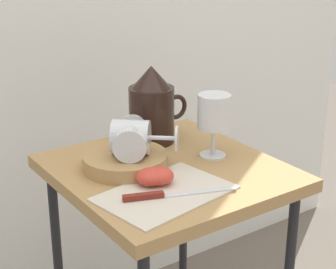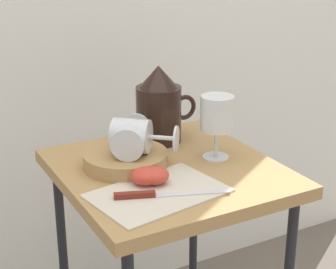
{
  "view_description": "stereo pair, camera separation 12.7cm",
  "coord_description": "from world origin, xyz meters",
  "px_view_note": "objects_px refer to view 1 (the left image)",
  "views": [
    {
      "loc": [
        -0.67,
        -0.98,
        1.21
      ],
      "look_at": [
        0.0,
        0.0,
        0.77
      ],
      "focal_mm": 59.66,
      "sensor_mm": 36.0,
      "label": 1
    },
    {
      "loc": [
        -0.57,
        -1.05,
        1.21
      ],
      "look_at": [
        0.0,
        0.0,
        0.77
      ],
      "focal_mm": 59.66,
      "sensor_mm": 36.0,
      "label": 2
    }
  ],
  "objects_px": {
    "table": "(168,195)",
    "wine_glass_tipped_far": "(133,137)",
    "apple_half_left": "(159,176)",
    "wine_glass_upright": "(214,115)",
    "wine_glass_tipped_near": "(131,141)",
    "pitcher": "(152,112)",
    "apple_half_right": "(151,177)",
    "knife": "(163,195)",
    "basket_tray": "(125,161)"
  },
  "relations": [
    {
      "from": "wine_glass_upright",
      "to": "apple_half_right",
      "type": "distance_m",
      "value": 0.24
    },
    {
      "from": "table",
      "to": "knife",
      "type": "distance_m",
      "value": 0.18
    },
    {
      "from": "apple_half_left",
      "to": "wine_glass_tipped_near",
      "type": "bearing_deg",
      "value": 95.45
    },
    {
      "from": "wine_glass_tipped_near",
      "to": "apple_half_right",
      "type": "xyz_separation_m",
      "value": [
        -0.01,
        -0.09,
        -0.05
      ]
    },
    {
      "from": "basket_tray",
      "to": "pitcher",
      "type": "relative_size",
      "value": 0.98
    },
    {
      "from": "basket_tray",
      "to": "wine_glass_upright",
      "type": "distance_m",
      "value": 0.24
    },
    {
      "from": "knife",
      "to": "apple_half_left",
      "type": "bearing_deg",
      "value": 64.21
    },
    {
      "from": "wine_glass_tipped_far",
      "to": "wine_glass_upright",
      "type": "bearing_deg",
      "value": -15.11
    },
    {
      "from": "wine_glass_tipped_far",
      "to": "apple_half_left",
      "type": "height_order",
      "value": "wine_glass_tipped_far"
    },
    {
      "from": "basket_tray",
      "to": "knife",
      "type": "distance_m",
      "value": 0.18
    },
    {
      "from": "apple_half_left",
      "to": "knife",
      "type": "height_order",
      "value": "apple_half_left"
    },
    {
      "from": "wine_glass_tipped_far",
      "to": "apple_half_right",
      "type": "xyz_separation_m",
      "value": [
        -0.02,
        -0.11,
        -0.05
      ]
    },
    {
      "from": "table",
      "to": "wine_glass_tipped_far",
      "type": "distance_m",
      "value": 0.17
    },
    {
      "from": "table",
      "to": "wine_glass_tipped_near",
      "type": "bearing_deg",
      "value": 159.33
    },
    {
      "from": "wine_glass_tipped_far",
      "to": "apple_half_left",
      "type": "bearing_deg",
      "value": -91.88
    },
    {
      "from": "table",
      "to": "wine_glass_tipped_near",
      "type": "relative_size",
      "value": 4.47
    },
    {
      "from": "apple_half_right",
      "to": "knife",
      "type": "bearing_deg",
      "value": -99.59
    },
    {
      "from": "pitcher",
      "to": "knife",
      "type": "height_order",
      "value": "pitcher"
    },
    {
      "from": "basket_tray",
      "to": "wine_glass_tipped_near",
      "type": "distance_m",
      "value": 0.06
    },
    {
      "from": "pitcher",
      "to": "wine_glass_upright",
      "type": "xyz_separation_m",
      "value": [
        0.07,
        -0.17,
        0.03
      ]
    },
    {
      "from": "wine_glass_tipped_near",
      "to": "apple_half_left",
      "type": "xyz_separation_m",
      "value": [
        0.01,
        -0.1,
        -0.05
      ]
    },
    {
      "from": "table",
      "to": "wine_glass_tipped_near",
      "type": "height_order",
      "value": "wine_glass_tipped_near"
    },
    {
      "from": "table",
      "to": "wine_glass_tipped_far",
      "type": "xyz_separation_m",
      "value": [
        -0.07,
        0.04,
        0.15
      ]
    },
    {
      "from": "apple_half_left",
      "to": "wine_glass_upright",
      "type": "bearing_deg",
      "value": 17.12
    },
    {
      "from": "basket_tray",
      "to": "apple_half_right",
      "type": "height_order",
      "value": "apple_half_right"
    },
    {
      "from": "wine_glass_upright",
      "to": "wine_glass_tipped_far",
      "type": "relative_size",
      "value": 0.98
    },
    {
      "from": "basket_tray",
      "to": "wine_glass_tipped_near",
      "type": "relative_size",
      "value": 1.28
    },
    {
      "from": "table",
      "to": "apple_half_left",
      "type": "height_order",
      "value": "apple_half_left"
    },
    {
      "from": "pitcher",
      "to": "wine_glass_tipped_far",
      "type": "distance_m",
      "value": 0.17
    },
    {
      "from": "wine_glass_tipped_near",
      "to": "apple_half_left",
      "type": "height_order",
      "value": "wine_glass_tipped_near"
    },
    {
      "from": "wine_glass_upright",
      "to": "wine_glass_tipped_far",
      "type": "xyz_separation_m",
      "value": [
        -0.19,
        0.05,
        -0.03
      ]
    },
    {
      "from": "wine_glass_upright",
      "to": "knife",
      "type": "distance_m",
      "value": 0.27
    },
    {
      "from": "pitcher",
      "to": "apple_half_left",
      "type": "xyz_separation_m",
      "value": [
        -0.13,
        -0.23,
        -0.06
      ]
    },
    {
      "from": "wine_glass_tipped_far",
      "to": "apple_half_right",
      "type": "bearing_deg",
      "value": -101.16
    },
    {
      "from": "apple_half_right",
      "to": "basket_tray",
      "type": "bearing_deg",
      "value": 88.14
    },
    {
      "from": "wine_glass_upright",
      "to": "apple_half_left",
      "type": "height_order",
      "value": "wine_glass_upright"
    },
    {
      "from": "wine_glass_tipped_far",
      "to": "apple_half_right",
      "type": "relative_size",
      "value": 2.48
    },
    {
      "from": "wine_glass_tipped_near",
      "to": "apple_half_right",
      "type": "distance_m",
      "value": 0.11
    },
    {
      "from": "knife",
      "to": "pitcher",
      "type": "bearing_deg",
      "value": 60.91
    },
    {
      "from": "wine_glass_upright",
      "to": "wine_glass_tipped_near",
      "type": "distance_m",
      "value": 0.21
    },
    {
      "from": "table",
      "to": "wine_glass_tipped_near",
      "type": "xyz_separation_m",
      "value": [
        -0.08,
        0.03,
        0.15
      ]
    },
    {
      "from": "wine_glass_upright",
      "to": "knife",
      "type": "relative_size",
      "value": 0.67
    },
    {
      "from": "pitcher",
      "to": "apple_half_right",
      "type": "height_order",
      "value": "pitcher"
    },
    {
      "from": "basket_tray",
      "to": "apple_half_left",
      "type": "relative_size",
      "value": 3.07
    },
    {
      "from": "table",
      "to": "knife",
      "type": "xyz_separation_m",
      "value": [
        -0.1,
        -0.13,
        0.08
      ]
    },
    {
      "from": "wine_glass_tipped_near",
      "to": "apple_half_left",
      "type": "distance_m",
      "value": 0.11
    },
    {
      "from": "wine_glass_upright",
      "to": "knife",
      "type": "height_order",
      "value": "wine_glass_upright"
    },
    {
      "from": "wine_glass_upright",
      "to": "basket_tray",
      "type": "bearing_deg",
      "value": 164.26
    },
    {
      "from": "knife",
      "to": "apple_half_right",
      "type": "bearing_deg",
      "value": 80.41
    },
    {
      "from": "pitcher",
      "to": "apple_half_right",
      "type": "distance_m",
      "value": 0.28
    }
  ]
}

